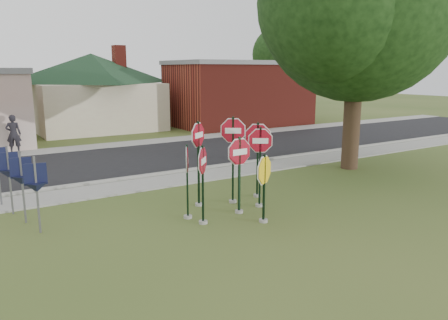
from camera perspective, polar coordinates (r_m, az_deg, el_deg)
ground at (r=11.91m, az=4.08°, el=-8.49°), size 120.00×120.00×0.00m
sidewalk_near at (r=16.46m, az=-7.30°, el=-2.72°), size 60.00×1.60×0.06m
road at (r=20.53m, az=-12.61°, el=-0.05°), size 60.00×7.00×0.04m
sidewalk_far at (r=24.56m, az=-16.01°, el=1.71°), size 60.00×1.60×0.06m
curb at (r=17.33m, az=-8.70°, el=-1.89°), size 60.00×0.20×0.14m
stop_sign_center at (r=12.49m, az=2.02°, el=-0.62°), size 1.08×0.24×2.36m
stop_sign_yellow at (r=11.82m, az=5.26°, el=-2.70°), size 0.98×0.52×2.01m
stop_sign_left at (r=11.62m, az=-2.80°, el=-1.94°), size 0.72×0.76×2.26m
stop_sign_right at (r=13.09m, az=4.74°, el=0.48°), size 0.84×0.60×2.55m
stop_sign_back_right at (r=13.40m, az=1.18°, el=1.69°), size 0.89×0.61×2.82m
stop_sign_back_left at (r=13.13m, az=-3.36°, el=1.07°), size 0.87×0.57×2.71m
stop_sign_far_right at (r=14.11m, az=4.42°, el=1.54°), size 0.98×0.68×2.58m
stop_sign_far_left at (r=12.09m, az=-4.84°, el=-1.62°), size 0.45×0.93×2.21m
route_sign_row at (r=13.85m, az=-26.26°, el=-1.53°), size 1.43×4.63×2.00m
building_house at (r=32.18m, az=-16.85°, el=10.41°), size 11.60×11.60×6.20m
building_brick at (r=33.26m, az=2.01°, el=8.78°), size 10.20×6.20×4.75m
oak_tree at (r=19.06m, az=17.22°, el=19.24°), size 11.56×10.96×10.75m
bg_tree_right at (r=45.24m, az=7.35°, el=13.50°), size 5.60×5.60×8.40m
pedestrian at (r=23.80m, az=-25.79°, el=3.08°), size 0.80×0.64×1.91m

